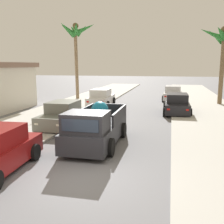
{
  "coord_description": "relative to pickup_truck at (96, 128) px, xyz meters",
  "views": [
    {
      "loc": [
        2.83,
        -7.65,
        3.67
      ],
      "look_at": [
        -0.19,
        5.78,
        1.2
      ],
      "focal_mm": 42.15,
      "sensor_mm": 36.0,
      "label": 1
    }
  ],
  "objects": [
    {
      "name": "curb_left",
      "position": [
        -3.86,
        8.33,
        -0.76
      ],
      "size": [
        0.16,
        60.0,
        0.1
      ],
      "primitive_type": "cube",
      "color": "silver",
      "rests_on": "ground"
    },
    {
      "name": "pickup_truck",
      "position": [
        0.0,
        0.0,
        0.0
      ],
      "size": [
        2.23,
        5.22,
        1.88
      ],
      "color": "#28282D",
      "rests_on": "ground"
    },
    {
      "name": "car_left_far",
      "position": [
        -2.92,
        3.09,
        -0.1
      ],
      "size": [
        2.03,
        4.26,
        1.54
      ],
      "color": "slate",
      "rests_on": "ground"
    },
    {
      "name": "sidewalk_right",
      "position": [
        6.06,
        8.33,
        -0.75
      ],
      "size": [
        5.31,
        60.0,
        0.12
      ],
      "primitive_type": "cube",
      "color": "beige",
      "rests_on": "ground"
    },
    {
      "name": "ground_plane",
      "position": [
        0.47,
        -3.67,
        -0.81
      ],
      "size": [
        160.0,
        160.0,
        0.0
      ],
      "primitive_type": "plane",
      "color": "slate"
    },
    {
      "name": "palm_tree_left_mid",
      "position": [
        -6.5,
        15.16,
        5.79
      ],
      "size": [
        3.76,
        3.3,
        7.99
      ],
      "color": "#846B4C",
      "rests_on": "ground"
    },
    {
      "name": "curb_right",
      "position": [
        4.81,
        8.33,
        -0.76
      ],
      "size": [
        0.16,
        60.0,
        0.1
      ],
      "primitive_type": "cube",
      "color": "silver",
      "rests_on": "ground"
    },
    {
      "name": "car_right_near",
      "position": [
        3.52,
        16.67,
        -0.1
      ],
      "size": [
        2.14,
        4.31,
        1.54
      ],
      "color": "silver",
      "rests_on": "ground"
    },
    {
      "name": "sidewalk_left",
      "position": [
        -5.12,
        8.33,
        -0.75
      ],
      "size": [
        5.31,
        60.0,
        0.12
      ],
      "primitive_type": "cube",
      "color": "beige",
      "rests_on": "ground"
    },
    {
      "name": "car_left_mid",
      "position": [
        3.79,
        9.1,
        -0.1
      ],
      "size": [
        2.08,
        4.28,
        1.54
      ],
      "color": "black",
      "rests_on": "ground"
    },
    {
      "name": "palm_tree_left_fore",
      "position": [
        7.66,
        14.51,
        4.96
      ],
      "size": [
        4.03,
        3.28,
        7.11
      ],
      "color": "brown",
      "rests_on": "ground"
    },
    {
      "name": "car_left_near",
      "position": [
        -2.84,
        11.5,
        -0.1
      ],
      "size": [
        2.08,
        4.28,
        1.54
      ],
      "color": "silver",
      "rests_on": "ground"
    }
  ]
}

